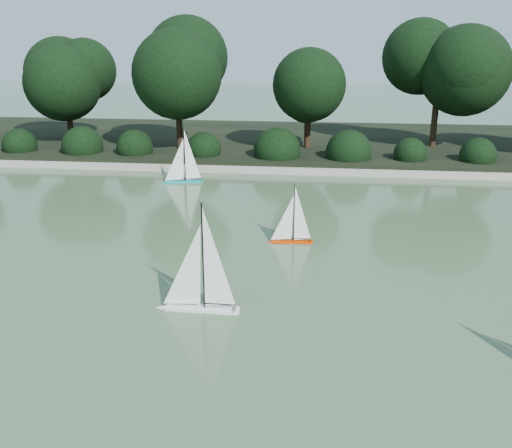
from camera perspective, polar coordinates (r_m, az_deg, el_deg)
The scene contains 8 objects.
ground at distance 7.75m, azimuth -5.08°, elevation -10.27°, with size 80.00×80.00×0.00m, color #354B2D.
pond_coping at distance 16.13m, azimuth 1.27°, elevation 5.44°, with size 40.00×0.35×0.18m, color gray.
far_bank at distance 20.02m, azimuth 2.35°, elevation 8.16°, with size 40.00×8.00×0.30m, color black.
tree_line at distance 18.12m, azimuth 6.09°, elevation 14.93°, with size 26.31×3.93×4.39m.
shrub_hedge at distance 16.93m, azimuth 1.56°, elevation 7.31°, with size 29.10×1.10×1.10m.
sailboat_white_a at distance 8.11m, azimuth -6.20°, elevation -6.84°, with size 1.23×0.21×1.69m.
sailboat_orange at distance 10.66m, azimuth 3.25°, elevation -0.89°, with size 0.89×0.21×1.21m.
sailboat_teal at distance 15.15m, azimuth -7.57°, elevation 5.03°, with size 1.13×0.44×1.55m.
Camera 1 is at (1.45, -6.65, 3.71)m, focal length 40.00 mm.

